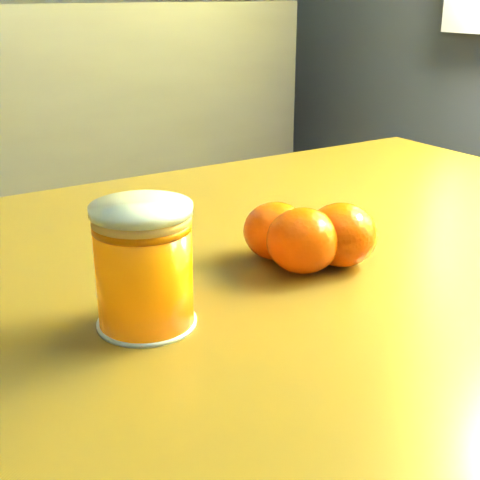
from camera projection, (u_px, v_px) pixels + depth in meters
table at (281, 340)px, 0.65m from camera, size 0.93×0.65×0.70m
juice_glass at (144, 267)px, 0.47m from camera, size 0.07×0.07×0.09m
orange_front at (276, 231)px, 0.60m from camera, size 0.06×0.06×0.05m
orange_back at (303, 240)px, 0.57m from camera, size 0.07×0.07×0.06m
orange_extra at (341, 235)px, 0.58m from camera, size 0.08×0.08×0.06m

